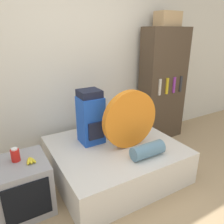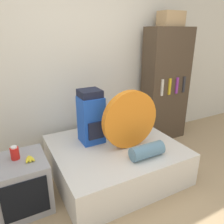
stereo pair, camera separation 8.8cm
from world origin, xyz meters
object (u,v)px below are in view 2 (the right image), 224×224
at_px(tent_bag, 130,120).
at_px(cardboard_box, 171,19).
at_px(canister, 15,153).
at_px(sleeping_roll, 147,151).
at_px(bookshelf, 165,86).
at_px(backpack, 91,117).
at_px(television, 22,184).

relative_size(tent_bag, cardboard_box, 1.90).
bearing_deg(cardboard_box, canister, -166.49).
bearing_deg(canister, sleeping_roll, -18.03).
relative_size(sleeping_roll, bookshelf, 0.22).
bearing_deg(backpack, sleeping_roll, -58.98).
relative_size(sleeping_roll, television, 0.71).
bearing_deg(bookshelf, television, -165.67).
relative_size(backpack, sleeping_roll, 1.71).
bearing_deg(bookshelf, cardboard_box, 51.89).
xyz_separation_m(canister, cardboard_box, (2.45, 0.59, 1.34)).
bearing_deg(canister, television, -72.84).
distance_m(backpack, canister, 0.98).
distance_m(tent_bag, canister, 1.32).
relative_size(tent_bag, canister, 5.10).
bearing_deg(sleeping_roll, television, 164.04).
bearing_deg(tent_bag, television, 177.11).
distance_m(bookshelf, cardboard_box, 1.04).
xyz_separation_m(television, canister, (-0.02, 0.06, 0.35)).
bearing_deg(cardboard_box, tent_bag, -148.28).
xyz_separation_m(tent_bag, cardboard_box, (1.15, 0.71, 1.18)).
bearing_deg(sleeping_roll, cardboard_box, 42.67).
height_order(sleeping_roll, cardboard_box, cardboard_box).
bearing_deg(bookshelf, sleeping_roll, -137.59).
xyz_separation_m(tent_bag, television, (-1.28, 0.06, -0.51)).
relative_size(backpack, bookshelf, 0.37).
height_order(television, cardboard_box, cardboard_box).
bearing_deg(sleeping_roll, backpack, 121.02).
bearing_deg(television, bookshelf, 14.33).
xyz_separation_m(television, bookshelf, (2.41, 0.62, 0.65)).
relative_size(tent_bag, bookshelf, 0.39).
bearing_deg(tent_bag, canister, 174.61).
xyz_separation_m(backpack, canister, (-0.94, -0.23, -0.14)).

